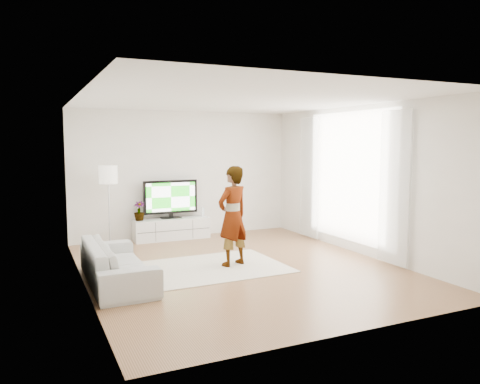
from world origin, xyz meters
name	(u,v)px	position (x,y,z in m)	size (l,w,h in m)	color
floor	(240,268)	(0.00, 0.00, 0.00)	(6.00, 6.00, 0.00)	#9F6D47
ceiling	(240,100)	(0.00, 0.00, 2.80)	(6.00, 6.00, 0.00)	white
wall_left	(82,192)	(-2.50, 0.00, 1.40)	(0.02, 6.00, 2.80)	white
wall_right	(361,180)	(2.50, 0.00, 1.40)	(0.02, 6.00, 2.80)	white
wall_back	(184,174)	(0.00, 3.00, 1.40)	(5.00, 0.02, 2.80)	white
wall_front	(356,208)	(0.00, -3.00, 1.40)	(5.00, 0.02, 2.80)	white
window	(350,177)	(2.48, 0.30, 1.45)	(0.01, 2.60, 2.50)	white
curtain_near	(395,188)	(2.40, -1.00, 1.35)	(0.04, 0.70, 2.60)	white
curtain_far	(309,177)	(2.40, 1.60, 1.35)	(0.04, 0.70, 2.60)	white
media_console	(171,229)	(-0.38, 2.76, 0.23)	(1.65, 0.47, 0.46)	white
television	(171,198)	(-0.38, 2.79, 0.91)	(1.19, 0.23, 0.83)	black
game_console	(202,212)	(0.34, 2.76, 0.57)	(0.08, 0.16, 0.21)	white
potted_plant	(139,211)	(-1.08, 2.77, 0.67)	(0.23, 0.23, 0.41)	#3F7238
rug	(210,268)	(-0.48, 0.20, 0.01)	(2.49, 1.79, 0.01)	beige
player	(233,216)	(-0.06, 0.18, 0.86)	(0.62, 0.41, 1.70)	#334772
sofa	(117,263)	(-2.04, -0.01, 0.31)	(2.14, 0.84, 0.63)	beige
floor_lamp	(108,178)	(-1.73, 2.53, 1.40)	(0.37, 0.37, 1.65)	silver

